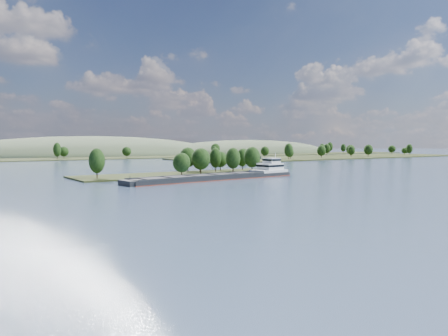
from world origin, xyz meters
TOP-DOWN VIEW (x-y plane):
  - ground at (0.00, 120.00)m, footprint 1800.00×1800.00m
  - tree_island at (6.85, 179.09)m, footprint 100.00×34.00m
  - right_bank at (231.68, 299.52)m, footprint 320.00×90.00m
  - back_shoreline at (8.31, 399.81)m, footprint 900.00×60.00m
  - hill_east at (260.00, 470.00)m, footprint 260.00×140.00m
  - hill_west at (60.00, 500.00)m, footprint 320.00×160.00m
  - cargo_barge at (4.12, 150.79)m, footprint 81.45×18.52m

SIDE VIEW (x-z plane):
  - ground at x=0.00m, z-range 0.00..0.00m
  - hill_east at x=260.00m, z-range -18.00..18.00m
  - hill_west at x=60.00m, z-range -22.00..22.00m
  - back_shoreline at x=8.31m, z-range -7.15..8.47m
  - right_bank at x=231.68m, z-range -6.49..8.48m
  - cargo_barge at x=4.12m, z-range -4.09..6.85m
  - tree_island at x=6.85m, z-range -2.56..10.92m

